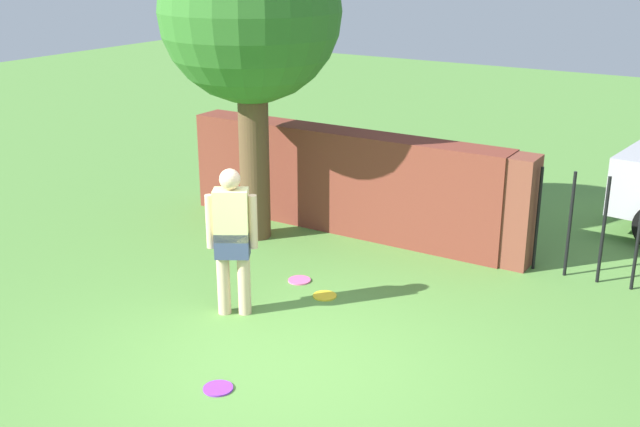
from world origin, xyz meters
The scene contains 8 objects.
ground_plane centered at (0.00, 0.00, 0.00)m, with size 40.00×40.00×0.00m, color #568C3D.
brick_wall centered at (-1.50, 3.55, 0.71)m, with size 4.73×0.50×1.41m, color brown.
tree centered at (-2.35, 2.67, 2.95)m, with size 2.31×2.31×4.16m.
person centered at (-1.14, 0.63, 0.90)m, with size 0.48×0.37×1.62m.
fence_gate centered at (2.20, 3.55, 0.70)m, with size 2.90×0.44×1.40m.
frisbee_yellow centered at (-0.53, 1.50, 0.01)m, with size 0.27×0.27×0.02m, color yellow.
frisbee_pink centered at (-1.01, 1.71, 0.01)m, with size 0.27×0.27×0.02m, color pink.
frisbee_purple centered at (-0.32, -0.68, 0.01)m, with size 0.27×0.27×0.02m, color purple.
Camera 1 is at (3.66, -5.36, 3.75)m, focal length 43.64 mm.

